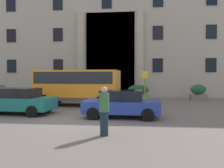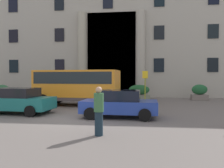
{
  "view_description": "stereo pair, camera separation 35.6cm",
  "coord_description": "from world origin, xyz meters",
  "px_view_note": "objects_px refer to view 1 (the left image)",
  "views": [
    {
      "loc": [
        3.0,
        -11.07,
        2.11
      ],
      "look_at": [
        1.18,
        6.89,
        1.6
      ],
      "focal_mm": 35.98,
      "sensor_mm": 36.0,
      "label": 1
    },
    {
      "loc": [
        3.36,
        -11.03,
        2.11
      ],
      "look_at": [
        1.18,
        6.89,
        1.6
      ],
      "focal_mm": 35.98,
      "sensor_mm": 36.0,
      "label": 2
    }
  ],
  "objects_px": {
    "hedge_planter_entrance_right": "(0,92)",
    "parked_hatchback_near": "(122,104)",
    "hedge_planter_far_west": "(138,92)",
    "motorcycle_far_end": "(117,103)",
    "pedestrian_man_crossing": "(104,111)",
    "bus_stop_sign": "(145,83)",
    "hedge_planter_far_east": "(39,91)",
    "parked_sedan_far": "(18,101)",
    "hedge_planter_west": "(198,92)",
    "orange_minibus": "(78,84)"
  },
  "relations": [
    {
      "from": "hedge_planter_entrance_right",
      "to": "parked_hatchback_near",
      "type": "relative_size",
      "value": 0.4
    },
    {
      "from": "hedge_planter_west",
      "to": "hedge_planter_far_east",
      "type": "bearing_deg",
      "value": -178.56
    },
    {
      "from": "bus_stop_sign",
      "to": "parked_sedan_far",
      "type": "relative_size",
      "value": 0.61
    },
    {
      "from": "orange_minibus",
      "to": "pedestrian_man_crossing",
      "type": "height_order",
      "value": "orange_minibus"
    },
    {
      "from": "orange_minibus",
      "to": "hedge_planter_west",
      "type": "height_order",
      "value": "orange_minibus"
    },
    {
      "from": "motorcycle_far_end",
      "to": "pedestrian_man_crossing",
      "type": "bearing_deg",
      "value": -99.91
    },
    {
      "from": "bus_stop_sign",
      "to": "motorcycle_far_end",
      "type": "xyz_separation_m",
      "value": [
        -1.99,
        -3.81,
        -1.18
      ]
    },
    {
      "from": "hedge_planter_far_west",
      "to": "parked_hatchback_near",
      "type": "relative_size",
      "value": 0.51
    },
    {
      "from": "hedge_planter_west",
      "to": "pedestrian_man_crossing",
      "type": "distance_m",
      "value": 15.55
    },
    {
      "from": "hedge_planter_far_east",
      "to": "motorcycle_far_end",
      "type": "height_order",
      "value": "hedge_planter_far_east"
    },
    {
      "from": "hedge_planter_far_west",
      "to": "motorcycle_far_end",
      "type": "height_order",
      "value": "hedge_planter_far_west"
    },
    {
      "from": "parked_hatchback_near",
      "to": "motorcycle_far_end",
      "type": "relative_size",
      "value": 2.13
    },
    {
      "from": "hedge_planter_far_west",
      "to": "hedge_planter_west",
      "type": "height_order",
      "value": "hedge_planter_west"
    },
    {
      "from": "hedge_planter_far_east",
      "to": "parked_sedan_far",
      "type": "height_order",
      "value": "hedge_planter_far_east"
    },
    {
      "from": "hedge_planter_west",
      "to": "hedge_planter_far_west",
      "type": "bearing_deg",
      "value": -178.23
    },
    {
      "from": "hedge_planter_far_west",
      "to": "hedge_planter_entrance_right",
      "type": "bearing_deg",
      "value": 179.48
    },
    {
      "from": "hedge_planter_west",
      "to": "hedge_planter_entrance_right",
      "type": "height_order",
      "value": "hedge_planter_west"
    },
    {
      "from": "parked_sedan_far",
      "to": "motorcycle_far_end",
      "type": "height_order",
      "value": "parked_sedan_far"
    },
    {
      "from": "hedge_planter_entrance_right",
      "to": "pedestrian_man_crossing",
      "type": "xyz_separation_m",
      "value": [
        12.74,
        -13.8,
        0.24
      ]
    },
    {
      "from": "parked_sedan_far",
      "to": "parked_hatchback_near",
      "type": "relative_size",
      "value": 1.07
    },
    {
      "from": "motorcycle_far_end",
      "to": "pedestrian_man_crossing",
      "type": "distance_m",
      "value": 6.49
    },
    {
      "from": "hedge_planter_far_east",
      "to": "parked_hatchback_near",
      "type": "xyz_separation_m",
      "value": [
        8.78,
        -9.65,
        -0.03
      ]
    },
    {
      "from": "motorcycle_far_end",
      "to": "pedestrian_man_crossing",
      "type": "height_order",
      "value": "pedestrian_man_crossing"
    },
    {
      "from": "pedestrian_man_crossing",
      "to": "parked_hatchback_near",
      "type": "bearing_deg",
      "value": -43.37
    },
    {
      "from": "hedge_planter_west",
      "to": "motorcycle_far_end",
      "type": "bearing_deg",
      "value": -134.14
    },
    {
      "from": "pedestrian_man_crossing",
      "to": "hedge_planter_far_east",
      "type": "bearing_deg",
      "value": -5.32
    },
    {
      "from": "orange_minibus",
      "to": "hedge_planter_far_west",
      "type": "height_order",
      "value": "orange_minibus"
    },
    {
      "from": "bus_stop_sign",
      "to": "pedestrian_man_crossing",
      "type": "bearing_deg",
      "value": -100.6
    },
    {
      "from": "hedge_planter_far_west",
      "to": "parked_sedan_far",
      "type": "xyz_separation_m",
      "value": [
        -7.13,
        -9.29,
        0.08
      ]
    },
    {
      "from": "hedge_planter_far_west",
      "to": "pedestrian_man_crossing",
      "type": "height_order",
      "value": "pedestrian_man_crossing"
    },
    {
      "from": "parked_hatchback_near",
      "to": "hedge_planter_west",
      "type": "bearing_deg",
      "value": 58.75
    },
    {
      "from": "bus_stop_sign",
      "to": "hedge_planter_far_west",
      "type": "xyz_separation_m",
      "value": [
        -0.48,
        3.37,
        -0.95
      ]
    },
    {
      "from": "hedge_planter_far_east",
      "to": "parked_hatchback_near",
      "type": "distance_m",
      "value": 13.04
    },
    {
      "from": "parked_hatchback_near",
      "to": "motorcycle_far_end",
      "type": "xyz_separation_m",
      "value": [
        -0.48,
        2.67,
        -0.28
      ]
    },
    {
      "from": "hedge_planter_entrance_right",
      "to": "parked_hatchback_near",
      "type": "distance_m",
      "value": 16.51
    },
    {
      "from": "motorcycle_far_end",
      "to": "pedestrian_man_crossing",
      "type": "xyz_separation_m",
      "value": [
        0.07,
        -6.48,
        0.45
      ]
    },
    {
      "from": "bus_stop_sign",
      "to": "hedge_planter_west",
      "type": "xyz_separation_m",
      "value": [
        5.15,
        3.55,
        -0.93
      ]
    },
    {
      "from": "bus_stop_sign",
      "to": "pedestrian_man_crossing",
      "type": "xyz_separation_m",
      "value": [
        -1.93,
        -10.29,
        -0.73
      ]
    },
    {
      "from": "parked_sedan_far",
      "to": "hedge_planter_entrance_right",
      "type": "bearing_deg",
      "value": 131.23
    },
    {
      "from": "hedge_planter_far_west",
      "to": "parked_hatchback_near",
      "type": "bearing_deg",
      "value": -95.98
    },
    {
      "from": "hedge_planter_entrance_right",
      "to": "hedge_planter_far_east",
      "type": "bearing_deg",
      "value": -4.49
    },
    {
      "from": "hedge_planter_far_east",
      "to": "orange_minibus",
      "type": "bearing_deg",
      "value": -43.44
    },
    {
      "from": "hedge_planter_far_west",
      "to": "hedge_planter_far_east",
      "type": "bearing_deg",
      "value": -178.74
    },
    {
      "from": "hedge_planter_far_east",
      "to": "hedge_planter_entrance_right",
      "type": "bearing_deg",
      "value": 175.51
    },
    {
      "from": "bus_stop_sign",
      "to": "orange_minibus",
      "type": "bearing_deg",
      "value": -161.15
    },
    {
      "from": "motorcycle_far_end",
      "to": "parked_hatchback_near",
      "type": "bearing_deg",
      "value": -90.36
    },
    {
      "from": "bus_stop_sign",
      "to": "hedge_planter_west",
      "type": "bearing_deg",
      "value": 34.56
    },
    {
      "from": "hedge_planter_far_east",
      "to": "parked_hatchback_near",
      "type": "relative_size",
      "value": 0.39
    },
    {
      "from": "hedge_planter_entrance_right",
      "to": "parked_hatchback_near",
      "type": "bearing_deg",
      "value": -37.23
    },
    {
      "from": "hedge_planter_far_east",
      "to": "hedge_planter_entrance_right",
      "type": "distance_m",
      "value": 4.38
    }
  ]
}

